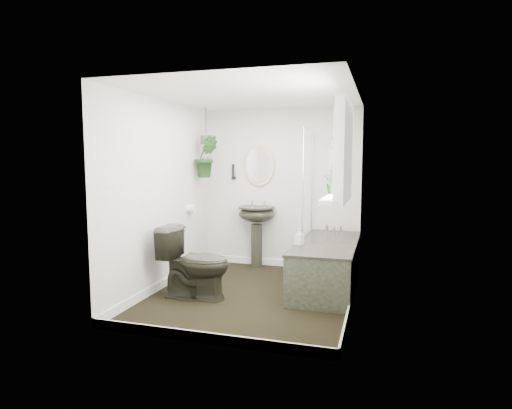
# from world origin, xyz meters

# --- Properties ---
(floor) EXTENTS (2.30, 2.80, 0.02)m
(floor) POSITION_xyz_m (0.00, 0.00, -0.01)
(floor) COLOR black
(floor) RESTS_ON ground
(ceiling) EXTENTS (2.30, 2.80, 0.02)m
(ceiling) POSITION_xyz_m (0.00, 0.00, 2.31)
(ceiling) COLOR white
(ceiling) RESTS_ON ground
(wall_back) EXTENTS (2.30, 0.02, 2.30)m
(wall_back) POSITION_xyz_m (0.00, 1.41, 1.15)
(wall_back) COLOR silver
(wall_back) RESTS_ON ground
(wall_front) EXTENTS (2.30, 0.02, 2.30)m
(wall_front) POSITION_xyz_m (0.00, -1.41, 1.15)
(wall_front) COLOR silver
(wall_front) RESTS_ON ground
(wall_left) EXTENTS (0.02, 2.80, 2.30)m
(wall_left) POSITION_xyz_m (-1.16, 0.00, 1.15)
(wall_left) COLOR silver
(wall_left) RESTS_ON ground
(wall_right) EXTENTS (0.02, 2.80, 2.30)m
(wall_right) POSITION_xyz_m (1.16, 0.00, 1.15)
(wall_right) COLOR silver
(wall_right) RESTS_ON ground
(skirting) EXTENTS (2.30, 2.80, 0.10)m
(skirting) POSITION_xyz_m (0.00, 0.00, 0.05)
(skirting) COLOR white
(skirting) RESTS_ON floor
(bathtub) EXTENTS (0.72, 1.72, 0.58)m
(bathtub) POSITION_xyz_m (0.80, 0.50, 0.29)
(bathtub) COLOR black
(bathtub) RESTS_ON floor
(bath_screen) EXTENTS (0.04, 0.72, 1.40)m
(bath_screen) POSITION_xyz_m (0.47, 0.99, 1.28)
(bath_screen) COLOR silver
(bath_screen) RESTS_ON bathtub
(shower_box) EXTENTS (0.20, 0.10, 0.35)m
(shower_box) POSITION_xyz_m (0.80, 1.34, 1.55)
(shower_box) COLOR white
(shower_box) RESTS_ON wall_back
(oval_mirror) EXTENTS (0.46, 0.03, 0.62)m
(oval_mirror) POSITION_xyz_m (-0.31, 1.37, 1.50)
(oval_mirror) COLOR #D0BA8F
(oval_mirror) RESTS_ON wall_back
(wall_sconce) EXTENTS (0.04, 0.04, 0.22)m
(wall_sconce) POSITION_xyz_m (-0.71, 1.36, 1.40)
(wall_sconce) COLOR black
(wall_sconce) RESTS_ON wall_back
(toilet_roll_holder) EXTENTS (0.11, 0.11, 0.11)m
(toilet_roll_holder) POSITION_xyz_m (-1.10, 0.70, 0.90)
(toilet_roll_holder) COLOR white
(toilet_roll_holder) RESTS_ON wall_left
(window_recess) EXTENTS (0.08, 1.00, 0.90)m
(window_recess) POSITION_xyz_m (1.09, -0.70, 1.65)
(window_recess) COLOR white
(window_recess) RESTS_ON wall_right
(window_sill) EXTENTS (0.18, 1.00, 0.04)m
(window_sill) POSITION_xyz_m (1.02, -0.70, 1.23)
(window_sill) COLOR white
(window_sill) RESTS_ON wall_right
(window_blinds) EXTENTS (0.01, 0.86, 0.76)m
(window_blinds) POSITION_xyz_m (1.04, -0.70, 1.65)
(window_blinds) COLOR white
(window_blinds) RESTS_ON wall_right
(toilet) EXTENTS (0.81, 0.46, 0.82)m
(toilet) POSITION_xyz_m (-0.60, -0.28, 0.41)
(toilet) COLOR black
(toilet) RESTS_ON floor
(pedestal_sink) EXTENTS (0.56, 0.49, 0.91)m
(pedestal_sink) POSITION_xyz_m (-0.31, 1.24, 0.45)
(pedestal_sink) COLOR black
(pedestal_sink) RESTS_ON floor
(sill_plant) EXTENTS (0.25, 0.23, 0.23)m
(sill_plant) POSITION_xyz_m (0.98, -0.47, 1.36)
(sill_plant) COLOR black
(sill_plant) RESTS_ON window_sill
(hanging_plant) EXTENTS (0.41, 0.39, 0.59)m
(hanging_plant) POSITION_xyz_m (-0.97, 0.95, 1.62)
(hanging_plant) COLOR black
(hanging_plant) RESTS_ON ceiling
(soap_bottle) EXTENTS (0.11, 0.12, 0.19)m
(soap_bottle) POSITION_xyz_m (0.51, 0.23, 0.68)
(soap_bottle) COLOR black
(soap_bottle) RESTS_ON bathtub
(hanging_pot) EXTENTS (0.16, 0.16, 0.12)m
(hanging_pot) POSITION_xyz_m (-0.97, 0.95, 1.85)
(hanging_pot) COLOR #4A4335
(hanging_pot) RESTS_ON ceiling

